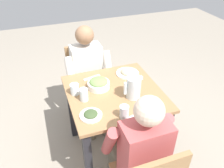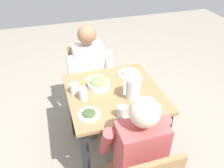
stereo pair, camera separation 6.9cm
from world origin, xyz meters
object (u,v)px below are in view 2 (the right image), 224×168
object	(u,v)px
chair_near	(88,77)
water_glass_by_pitcher	(122,112)
water_glass_far_left	(145,107)
water_glass_near_right	(83,94)
water_glass_near_left	(75,88)
diner_near	(91,75)
salad_bowl	(99,83)
dining_table	(114,105)
plate_dolmas	(89,114)
plate_beans	(129,73)
water_pitcher	(133,88)
diner_far	(135,149)

from	to	relation	value
chair_near	water_glass_by_pitcher	distance (m)	1.11
water_glass_far_left	water_glass_near_right	xyz separation A→B (m)	(0.42, -0.30, 0.00)
water_glass_far_left	water_glass_near_left	size ratio (longest dim) A/B	1.03
diner_near	water_glass_far_left	distance (m)	0.90
salad_bowl	water_glass_near_left	size ratio (longest dim) A/B	2.05
dining_table	salad_bowl	distance (m)	0.24
plate_dolmas	plate_beans	distance (m)	0.68
salad_bowl	diner_near	bearing A→B (deg)	-91.97
water_glass_near_left	water_glass_near_right	bearing A→B (deg)	116.76
salad_bowl	water_pitcher	bearing A→B (deg)	135.95
salad_bowl	water_glass_far_left	distance (m)	0.50
water_pitcher	water_glass_far_left	xyz separation A→B (m)	(-0.02, 0.20, -0.05)
diner_far	salad_bowl	bearing A→B (deg)	-81.10
diner_far	dining_table	bearing A→B (deg)	-91.08
water_glass_far_left	water_glass_by_pitcher	world-z (taller)	water_glass_by_pitcher
diner_far	water_glass_by_pitcher	distance (m)	0.28
water_glass_near_right	water_glass_near_left	bearing A→B (deg)	-63.24
salad_bowl	water_glass_by_pitcher	distance (m)	0.44
chair_near	diner_near	distance (m)	0.25
water_glass_near_right	water_glass_near_left	size ratio (longest dim) A/B	1.12
plate_dolmas	plate_beans	size ratio (longest dim) A/B	0.78
plate_dolmas	water_glass_near_right	size ratio (longest dim) A/B	1.60
diner_far	water_glass_near_right	distance (m)	0.60
water_pitcher	dining_table	bearing A→B (deg)	-43.61
diner_far	plate_beans	size ratio (longest dim) A/B	5.19
diner_far	water_glass_far_left	world-z (taller)	diner_far
chair_near	water_glass_far_left	size ratio (longest dim) A/B	8.56
salad_bowl	water_glass_near_left	xyz separation A→B (m)	(0.22, 0.02, 0.01)
plate_dolmas	water_glass_near_left	size ratio (longest dim) A/B	1.79
diner_far	plate_dolmas	distance (m)	0.42
dining_table	water_glass_near_right	size ratio (longest dim) A/B	7.48
diner_near	water_pitcher	distance (m)	0.72
dining_table	water_glass_near_right	bearing A→B (deg)	4.64
dining_table	diner_far	size ratio (longest dim) A/B	0.70
dining_table	water_glass_far_left	xyz separation A→B (m)	(-0.14, 0.32, 0.20)
water_pitcher	water_glass_near_left	bearing A→B (deg)	-24.25
dining_table	diner_far	bearing A→B (deg)	88.92
diner_far	water_glass_near_right	size ratio (longest dim) A/B	10.66
plate_dolmas	water_pitcher	bearing A→B (deg)	-164.28
diner_far	water_glass_far_left	size ratio (longest dim) A/B	11.52
water_glass_near_right	salad_bowl	bearing A→B (deg)	-141.77
dining_table	water_glass_near_right	world-z (taller)	water_glass_near_right
plate_dolmas	plate_beans	bearing A→B (deg)	-136.95
plate_beans	water_glass_by_pitcher	world-z (taller)	water_glass_by_pitcher
water_pitcher	chair_near	bearing A→B (deg)	-75.53
plate_beans	diner_near	bearing A→B (deg)	-43.13
plate_dolmas	water_glass_near_left	bearing A→B (deg)	-80.24
water_pitcher	plate_dolmas	distance (m)	0.42
water_glass_far_left	salad_bowl	bearing A→B (deg)	-59.64
water_glass_by_pitcher	salad_bowl	bearing A→B (deg)	-81.02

